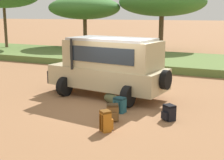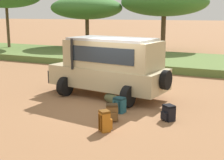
{
  "view_description": "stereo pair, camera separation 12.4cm",
  "coord_description": "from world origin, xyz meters",
  "px_view_note": "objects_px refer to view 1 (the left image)",
  "views": [
    {
      "loc": [
        4.78,
        -10.3,
        3.39
      ],
      "look_at": [
        0.04,
        -0.14,
        1.0
      ],
      "focal_mm": 50.0,
      "sensor_mm": 36.0,
      "label": 1
    },
    {
      "loc": [
        4.9,
        -10.25,
        3.39
      ],
      "look_at": [
        0.04,
        -0.14,
        1.0
      ],
      "focal_mm": 50.0,
      "sensor_mm": 36.0,
      "label": 2
    }
  ],
  "objects_px": {
    "backpack_near_rear_wheel": "(106,121)",
    "backpack_outermost": "(169,113)",
    "backpack_cluster_center": "(113,113)",
    "backpack_beside_front_wheel": "(120,105)",
    "safari_vehicle": "(110,66)",
    "acacia_tree_left_mid": "(85,8)",
    "acacia_tree_centre_back": "(162,2)",
    "duffel_bag_low_black_case": "(112,99)"
  },
  "relations": [
    {
      "from": "safari_vehicle",
      "to": "backpack_beside_front_wheel",
      "type": "bearing_deg",
      "value": -55.46
    },
    {
      "from": "safari_vehicle",
      "to": "backpack_beside_front_wheel",
      "type": "relative_size",
      "value": 10.09
    },
    {
      "from": "backpack_near_rear_wheel",
      "to": "acacia_tree_centre_back",
      "type": "xyz_separation_m",
      "value": [
        -4.17,
        19.81,
        4.08
      ]
    },
    {
      "from": "acacia_tree_left_mid",
      "to": "backpack_beside_front_wheel",
      "type": "bearing_deg",
      "value": -56.54
    },
    {
      "from": "backpack_outermost",
      "to": "acacia_tree_centre_back",
      "type": "height_order",
      "value": "acacia_tree_centre_back"
    },
    {
      "from": "backpack_beside_front_wheel",
      "to": "backpack_cluster_center",
      "type": "xyz_separation_m",
      "value": [
        0.13,
        -0.89,
        0.0
      ]
    },
    {
      "from": "backpack_outermost",
      "to": "acacia_tree_left_mid",
      "type": "distance_m",
      "value": 20.47
    },
    {
      "from": "backpack_outermost",
      "to": "acacia_tree_centre_back",
      "type": "bearing_deg",
      "value": 107.2
    },
    {
      "from": "backpack_near_rear_wheel",
      "to": "duffel_bag_low_black_case",
      "type": "distance_m",
      "value": 2.92
    },
    {
      "from": "backpack_outermost",
      "to": "acacia_tree_left_mid",
      "type": "height_order",
      "value": "acacia_tree_left_mid"
    },
    {
      "from": "safari_vehicle",
      "to": "backpack_near_rear_wheel",
      "type": "bearing_deg",
      "value": -66.16
    },
    {
      "from": "backpack_near_rear_wheel",
      "to": "backpack_outermost",
      "type": "distance_m",
      "value": 2.25
    },
    {
      "from": "safari_vehicle",
      "to": "acacia_tree_centre_back",
      "type": "relative_size",
      "value": 0.7
    },
    {
      "from": "backpack_cluster_center",
      "to": "safari_vehicle",
      "type": "bearing_deg",
      "value": 117.14
    },
    {
      "from": "backpack_cluster_center",
      "to": "acacia_tree_left_mid",
      "type": "bearing_deg",
      "value": 122.35
    },
    {
      "from": "backpack_outermost",
      "to": "backpack_beside_front_wheel",
      "type": "bearing_deg",
      "value": 177.71
    },
    {
      "from": "backpack_near_rear_wheel",
      "to": "duffel_bag_low_black_case",
      "type": "bearing_deg",
      "value": 111.47
    },
    {
      "from": "backpack_cluster_center",
      "to": "acacia_tree_left_mid",
      "type": "xyz_separation_m",
      "value": [
        -10.64,
        16.79,
        3.64
      ]
    },
    {
      "from": "safari_vehicle",
      "to": "backpack_cluster_center",
      "type": "distance_m",
      "value": 3.26
    },
    {
      "from": "backpack_near_rear_wheel",
      "to": "backpack_outermost",
      "type": "bearing_deg",
      "value": 51.01
    },
    {
      "from": "backpack_outermost",
      "to": "duffel_bag_low_black_case",
      "type": "distance_m",
      "value": 2.67
    },
    {
      "from": "backpack_beside_front_wheel",
      "to": "backpack_outermost",
      "type": "xyz_separation_m",
      "value": [
        1.76,
        -0.07,
        -0.01
      ]
    },
    {
      "from": "backpack_near_rear_wheel",
      "to": "duffel_bag_low_black_case",
      "type": "height_order",
      "value": "backpack_near_rear_wheel"
    },
    {
      "from": "backpack_near_rear_wheel",
      "to": "backpack_outermost",
      "type": "relative_size",
      "value": 1.24
    },
    {
      "from": "backpack_beside_front_wheel",
      "to": "acacia_tree_left_mid",
      "type": "relative_size",
      "value": 0.08
    },
    {
      "from": "acacia_tree_left_mid",
      "to": "acacia_tree_centre_back",
      "type": "bearing_deg",
      "value": 17.35
    },
    {
      "from": "backpack_near_rear_wheel",
      "to": "acacia_tree_left_mid",
      "type": "relative_size",
      "value": 0.1
    },
    {
      "from": "safari_vehicle",
      "to": "acacia_tree_left_mid",
      "type": "distance_m",
      "value": 17.0
    },
    {
      "from": "duffel_bag_low_black_case",
      "to": "acacia_tree_centre_back",
      "type": "bearing_deg",
      "value": 100.29
    },
    {
      "from": "backpack_beside_front_wheel",
      "to": "backpack_outermost",
      "type": "height_order",
      "value": "backpack_beside_front_wheel"
    },
    {
      "from": "safari_vehicle",
      "to": "duffel_bag_low_black_case",
      "type": "relative_size",
      "value": 6.9
    },
    {
      "from": "backpack_near_rear_wheel",
      "to": "acacia_tree_left_mid",
      "type": "xyz_separation_m",
      "value": [
        -10.85,
        17.72,
        3.6
      ]
    },
    {
      "from": "backpack_near_rear_wheel",
      "to": "acacia_tree_centre_back",
      "type": "relative_size",
      "value": 0.08
    },
    {
      "from": "backpack_cluster_center",
      "to": "backpack_near_rear_wheel",
      "type": "distance_m",
      "value": 0.96
    },
    {
      "from": "backpack_near_rear_wheel",
      "to": "backpack_cluster_center",
      "type": "bearing_deg",
      "value": 103.13
    },
    {
      "from": "backpack_cluster_center",
      "to": "acacia_tree_centre_back",
      "type": "bearing_deg",
      "value": 101.83
    },
    {
      "from": "backpack_cluster_center",
      "to": "backpack_beside_front_wheel",
      "type": "bearing_deg",
      "value": 98.21
    },
    {
      "from": "backpack_beside_front_wheel",
      "to": "backpack_near_rear_wheel",
      "type": "height_order",
      "value": "backpack_near_rear_wheel"
    },
    {
      "from": "safari_vehicle",
      "to": "acacia_tree_left_mid",
      "type": "relative_size",
      "value": 0.82
    },
    {
      "from": "backpack_beside_front_wheel",
      "to": "backpack_cluster_center",
      "type": "relative_size",
      "value": 0.99
    },
    {
      "from": "duffel_bag_low_black_case",
      "to": "backpack_outermost",
      "type": "bearing_deg",
      "value": -21.21
    },
    {
      "from": "backpack_beside_front_wheel",
      "to": "acacia_tree_left_mid",
      "type": "distance_m",
      "value": 19.41
    }
  ]
}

